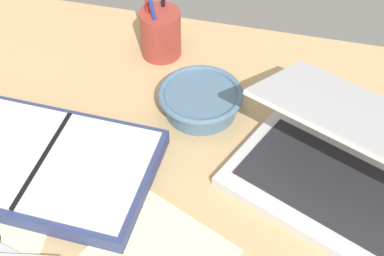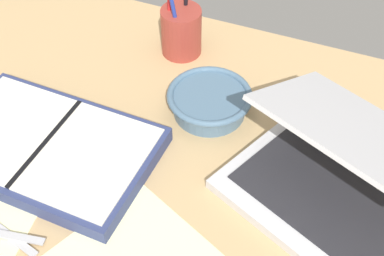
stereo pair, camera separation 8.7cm
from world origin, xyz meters
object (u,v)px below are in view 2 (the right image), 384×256
at_px(bowl, 210,101).
at_px(pen_cup, 181,31).
at_px(laptop, 342,183).
at_px(planner, 48,148).

distance_m(bowl, pen_cup, 0.19).
bearing_deg(laptop, pen_cup, 169.12).
relative_size(bowl, pen_cup, 0.98).
distance_m(laptop, planner, 0.49).
xyz_separation_m(laptop, bowl, (-0.26, 0.11, -0.02)).
bearing_deg(laptop, planner, -146.22).
distance_m(pen_cup, planner, 0.36).
distance_m(laptop, pen_cup, 0.46).
height_order(laptop, pen_cup, pen_cup).
bearing_deg(bowl, pen_cup, 128.96).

